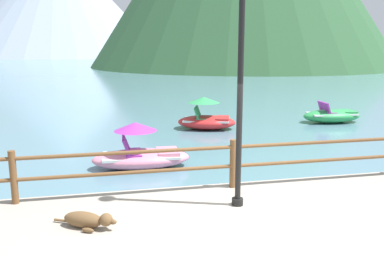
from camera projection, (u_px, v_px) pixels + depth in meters
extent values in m
plane|color=slate|center=(126.00, 75.00, 44.84)|extent=(200.00, 200.00, 0.00)
cylinder|color=brown|center=(14.00, 177.00, 7.00)|extent=(0.12, 0.12, 0.95)
cylinder|color=brown|center=(233.00, 164.00, 7.82)|extent=(0.12, 0.12, 0.95)
cylinder|color=brown|center=(233.00, 147.00, 7.75)|extent=(23.80, 0.07, 0.07)
cylinder|color=brown|center=(233.00, 166.00, 7.83)|extent=(23.80, 0.07, 0.07)
cylinder|color=black|center=(240.00, 87.00, 6.62)|extent=(0.10, 0.10, 4.10)
cylinder|color=black|center=(237.00, 202.00, 7.01)|extent=(0.20, 0.20, 0.12)
ellipsoid|color=brown|center=(83.00, 219.00, 6.14)|extent=(0.69, 0.52, 0.24)
sphere|color=brown|center=(106.00, 220.00, 6.04)|extent=(0.20, 0.20, 0.20)
ellipsoid|color=brown|center=(113.00, 222.00, 6.02)|extent=(0.14, 0.13, 0.08)
cylinder|color=brown|center=(61.00, 220.00, 6.30)|extent=(0.21, 0.14, 0.04)
ellipsoid|color=brown|center=(88.00, 230.00, 5.97)|extent=(0.21, 0.15, 0.07)
ellipsoid|color=brown|center=(98.00, 221.00, 6.27)|extent=(0.21, 0.15, 0.07)
ellipsoid|color=green|center=(332.00, 116.00, 16.76)|extent=(2.50, 1.27, 0.54)
cube|color=silver|center=(332.00, 114.00, 16.74)|extent=(1.95, 1.04, 0.06)
cube|color=purple|center=(331.00, 113.00, 16.48)|extent=(0.42, 0.42, 0.08)
cube|color=purple|center=(327.00, 108.00, 16.40)|extent=(0.22, 0.41, 0.43)
cube|color=purple|center=(325.00, 111.00, 16.92)|extent=(0.42, 0.42, 0.08)
cube|color=purple|center=(321.00, 106.00, 16.85)|extent=(0.22, 0.41, 0.43)
cube|color=green|center=(347.00, 112.00, 16.84)|extent=(0.58, 0.83, 0.12)
ellipsoid|color=red|center=(207.00, 122.00, 15.45)|extent=(2.49, 1.91, 0.51)
cube|color=silver|center=(207.00, 120.00, 15.43)|extent=(1.96, 1.54, 0.06)
cube|color=#339956|center=(202.00, 119.00, 15.18)|extent=(0.51, 0.51, 0.08)
cube|color=#339956|center=(197.00, 113.00, 15.16)|extent=(0.32, 0.45, 0.43)
cube|color=#339956|center=(203.00, 117.00, 15.68)|extent=(0.51, 0.51, 0.08)
cube|color=#339956|center=(198.00, 111.00, 15.66)|extent=(0.32, 0.45, 0.43)
cube|color=red|center=(222.00, 119.00, 15.35)|extent=(0.74, 1.00, 0.12)
cone|color=#339956|center=(204.00, 100.00, 15.29)|extent=(1.53, 1.53, 0.22)
ellipsoid|color=pink|center=(141.00, 159.00, 10.50)|extent=(2.56, 1.25, 0.48)
cube|color=silver|center=(141.00, 156.00, 10.49)|extent=(1.99, 1.02, 0.06)
cube|color=purple|center=(134.00, 156.00, 10.22)|extent=(0.42, 0.42, 0.08)
cube|color=purple|center=(126.00, 147.00, 10.15)|extent=(0.22, 0.41, 0.43)
cube|color=purple|center=(133.00, 151.00, 10.66)|extent=(0.42, 0.42, 0.08)
cube|color=purple|center=(126.00, 143.00, 10.59)|extent=(0.22, 0.41, 0.43)
cube|color=pink|center=(168.00, 152.00, 10.59)|extent=(0.58, 0.83, 0.12)
cone|color=purple|center=(135.00, 127.00, 10.31)|extent=(1.14, 1.14, 0.22)
cone|color=#93A3B7|center=(60.00, 0.00, 123.03)|extent=(63.55, 63.55, 33.71)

